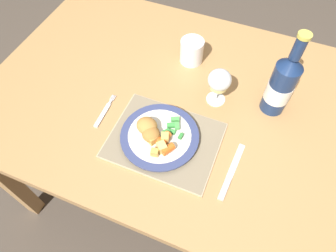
% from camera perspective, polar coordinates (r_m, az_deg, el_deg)
% --- Properties ---
extents(ground_plane, '(6.00, 6.00, 0.00)m').
position_cam_1_polar(ground_plane, '(1.67, 3.58, -11.40)').
color(ground_plane, '#4C4238').
extents(dining_table, '(1.49, 0.92, 0.74)m').
position_cam_1_polar(dining_table, '(1.09, 5.38, 1.89)').
color(dining_table, '#AD7F4C').
rests_on(dining_table, ground).
extents(placemat, '(0.34, 0.26, 0.01)m').
position_cam_1_polar(placemat, '(0.93, -0.70, -2.67)').
color(placemat, tan).
rests_on(placemat, dining_table).
extents(dinner_plate, '(0.24, 0.24, 0.02)m').
position_cam_1_polar(dinner_plate, '(0.92, -1.59, -2.02)').
color(dinner_plate, silver).
rests_on(dinner_plate, placemat).
extents(breaded_croquettes, '(0.10, 0.10, 0.04)m').
position_cam_1_polar(breaded_croquettes, '(0.91, -3.85, -0.36)').
color(breaded_croquettes, '#B77F3D').
rests_on(breaded_croquettes, dinner_plate).
extents(green_beans_pile, '(0.07, 0.10, 0.01)m').
position_cam_1_polar(green_beans_pile, '(0.92, 0.78, -0.53)').
color(green_beans_pile, green).
rests_on(green_beans_pile, dinner_plate).
extents(glazed_carrots, '(0.08, 0.08, 0.02)m').
position_cam_1_polar(glazed_carrots, '(0.89, -0.85, -3.13)').
color(glazed_carrots, orange).
rests_on(glazed_carrots, dinner_plate).
extents(fork, '(0.02, 0.14, 0.01)m').
position_cam_1_polar(fork, '(1.01, -12.12, 2.46)').
color(fork, silver).
rests_on(fork, dining_table).
extents(table_knife, '(0.03, 0.20, 0.01)m').
position_cam_1_polar(table_knife, '(0.89, 11.69, -9.28)').
color(table_knife, silver).
rests_on(table_knife, dining_table).
extents(wine_glass, '(0.08, 0.08, 0.13)m').
position_cam_1_polar(wine_glass, '(0.97, 9.76, 8.39)').
color(wine_glass, silver).
rests_on(wine_glass, dining_table).
extents(bottle, '(0.08, 0.08, 0.30)m').
position_cam_1_polar(bottle, '(0.99, 20.82, 7.37)').
color(bottle, navy).
rests_on(bottle, dining_table).
extents(roast_potatoes, '(0.08, 0.08, 0.03)m').
position_cam_1_polar(roast_potatoes, '(0.89, -1.81, -3.25)').
color(roast_potatoes, '#DBB256').
rests_on(roast_potatoes, dinner_plate).
extents(drinking_cup, '(0.09, 0.09, 0.09)m').
position_cam_1_polar(drinking_cup, '(1.13, 4.55, 14.12)').
color(drinking_cup, white).
rests_on(drinking_cup, dining_table).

